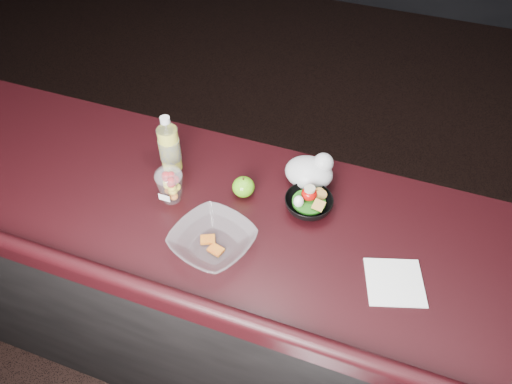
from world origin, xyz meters
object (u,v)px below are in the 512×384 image
lemonade_bottle (170,147)px  takeout_bowl (213,241)px  fruit_cup (170,184)px  snack_bowl (308,203)px  green_apple (243,187)px

lemonade_bottle → takeout_bowl: bearing=-44.9°
fruit_cup → snack_bowl: (0.43, 0.11, -0.04)m
fruit_cup → takeout_bowl: (0.21, -0.14, -0.04)m
lemonade_bottle → snack_bowl: 0.50m
fruit_cup → snack_bowl: size_ratio=0.72×
snack_bowl → green_apple: bearing=-177.3°
lemonade_bottle → fruit_cup: bearing=-64.1°
green_apple → takeout_bowl: 0.24m
lemonade_bottle → snack_bowl: lemonade_bottle is taller
fruit_cup → takeout_bowl: fruit_cup is taller
takeout_bowl → fruit_cup: bearing=146.2°
green_apple → lemonade_bottle: bearing=172.8°
snack_bowl → lemonade_bottle: bearing=177.1°
green_apple → snack_bowl: bearing=2.7°
green_apple → takeout_bowl: bearing=-91.8°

